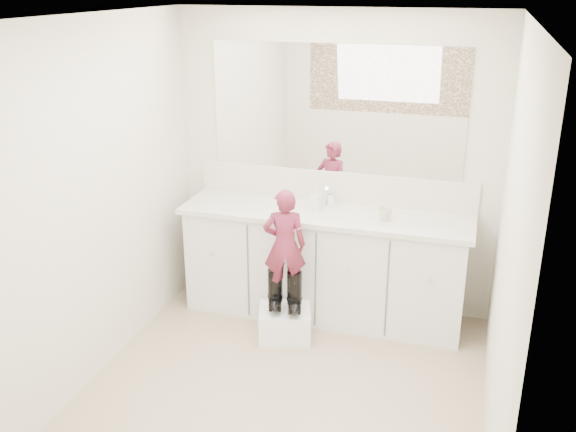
% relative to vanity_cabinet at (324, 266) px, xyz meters
% --- Properties ---
extents(floor, '(3.00, 3.00, 0.00)m').
position_rel_vanity_cabinet_xyz_m(floor, '(0.00, -1.23, -0.42)').
color(floor, '#968762').
rests_on(floor, ground).
extents(ceiling, '(3.00, 3.00, 0.00)m').
position_rel_vanity_cabinet_xyz_m(ceiling, '(0.00, -1.23, 1.97)').
color(ceiling, white).
rests_on(ceiling, wall_back).
extents(wall_back, '(2.60, 0.00, 2.60)m').
position_rel_vanity_cabinet_xyz_m(wall_back, '(0.00, 0.27, 0.77)').
color(wall_back, beige).
rests_on(wall_back, floor).
extents(wall_front, '(2.60, 0.00, 2.60)m').
position_rel_vanity_cabinet_xyz_m(wall_front, '(0.00, -2.73, 0.77)').
color(wall_front, beige).
rests_on(wall_front, floor).
extents(wall_left, '(0.00, 3.00, 3.00)m').
position_rel_vanity_cabinet_xyz_m(wall_left, '(-1.30, -1.23, 0.78)').
color(wall_left, beige).
rests_on(wall_left, floor).
extents(wall_right, '(0.00, 3.00, 3.00)m').
position_rel_vanity_cabinet_xyz_m(wall_right, '(1.30, -1.23, 0.78)').
color(wall_right, beige).
rests_on(wall_right, floor).
extents(vanity_cabinet, '(2.20, 0.55, 0.85)m').
position_rel_vanity_cabinet_xyz_m(vanity_cabinet, '(0.00, 0.00, 0.00)').
color(vanity_cabinet, silver).
rests_on(vanity_cabinet, floor).
extents(countertop, '(2.28, 0.58, 0.04)m').
position_rel_vanity_cabinet_xyz_m(countertop, '(0.00, -0.01, 0.45)').
color(countertop, beige).
rests_on(countertop, vanity_cabinet).
extents(backsplash, '(2.28, 0.03, 0.25)m').
position_rel_vanity_cabinet_xyz_m(backsplash, '(0.00, 0.26, 0.59)').
color(backsplash, beige).
rests_on(backsplash, countertop).
extents(mirror, '(2.00, 0.02, 1.00)m').
position_rel_vanity_cabinet_xyz_m(mirror, '(0.00, 0.26, 1.22)').
color(mirror, white).
rests_on(mirror, wall_back).
extents(dot_panel, '(2.00, 0.01, 1.20)m').
position_rel_vanity_cabinet_xyz_m(dot_panel, '(0.00, -2.71, 1.22)').
color(dot_panel, '#472819').
rests_on(dot_panel, wall_front).
extents(faucet, '(0.08, 0.08, 0.10)m').
position_rel_vanity_cabinet_xyz_m(faucet, '(0.00, 0.15, 0.52)').
color(faucet, silver).
rests_on(faucet, countertop).
extents(cup, '(0.13, 0.13, 0.10)m').
position_rel_vanity_cabinet_xyz_m(cup, '(0.47, -0.06, 0.51)').
color(cup, beige).
rests_on(cup, countertop).
extents(soap_bottle, '(0.10, 0.10, 0.17)m').
position_rel_vanity_cabinet_xyz_m(soap_bottle, '(-0.09, 0.05, 0.55)').
color(soap_bottle, white).
rests_on(soap_bottle, countertop).
extents(step_stool, '(0.46, 0.42, 0.25)m').
position_rel_vanity_cabinet_xyz_m(step_stool, '(-0.19, -0.48, -0.30)').
color(step_stool, white).
rests_on(step_stool, floor).
extents(boot_left, '(0.18, 0.24, 0.32)m').
position_rel_vanity_cabinet_xyz_m(boot_left, '(-0.26, -0.48, -0.02)').
color(boot_left, black).
rests_on(boot_left, step_stool).
extents(boot_right, '(0.18, 0.24, 0.32)m').
position_rel_vanity_cabinet_xyz_m(boot_right, '(-0.11, -0.48, -0.02)').
color(boot_right, black).
rests_on(boot_right, step_stool).
extents(toddler, '(0.36, 0.29, 0.85)m').
position_rel_vanity_cabinet_xyz_m(toddler, '(-0.19, -0.48, 0.35)').
color(toddler, '#AD3551').
rests_on(toddler, step_stool).
extents(toothbrush, '(0.13, 0.05, 0.06)m').
position_rel_vanity_cabinet_xyz_m(toothbrush, '(-0.12, -0.48, 0.47)').
color(toothbrush, '#D5539B').
rests_on(toothbrush, toddler).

